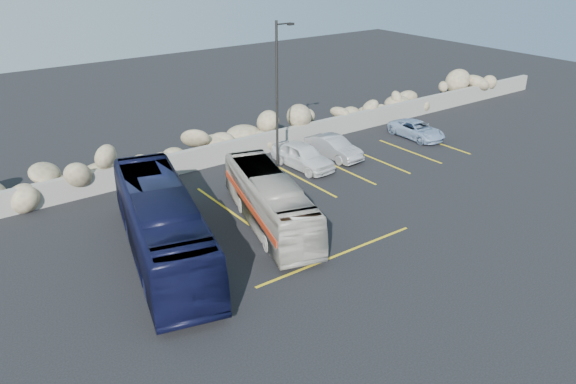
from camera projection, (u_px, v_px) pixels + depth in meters
ground at (360, 250)px, 23.20m from camera, size 90.00×90.00×0.00m
seawall at (216, 154)px, 31.81m from camera, size 60.00×0.40×1.20m
riprap_pile at (205, 137)px, 32.41m from camera, size 54.00×2.80×2.60m
parking_lines at (353, 181)px, 29.80m from camera, size 18.16×9.36×0.01m
lamppost at (278, 92)px, 29.81m from camera, size 1.14×0.18×8.00m
vintage_bus at (270, 201)px, 24.79m from camera, size 4.20×8.64×2.35m
tour_coach at (162, 225)px, 22.05m from camera, size 4.90×10.75×2.91m
car_a at (303, 156)px, 31.30m from camera, size 1.92×4.24×1.41m
car_b at (334, 147)px, 32.76m from camera, size 1.59×3.91×1.26m
car_d at (417, 130)px, 36.08m from camera, size 1.90×3.95×1.09m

